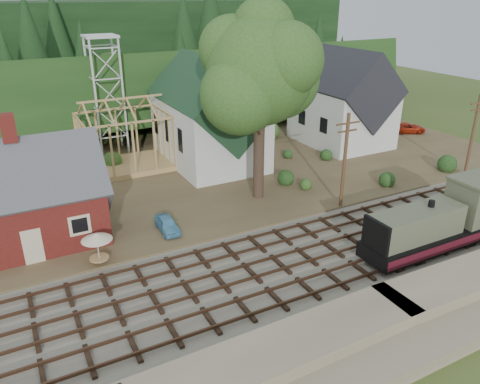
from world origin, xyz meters
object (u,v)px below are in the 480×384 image
patio_set (97,238)px  locomotive (442,222)px  car_red (408,128)px  car_blue (167,224)px

patio_set → locomotive: bearing=-21.8°
locomotive → car_red: locomotive is taller
car_blue → patio_set: patio_set is taller
locomotive → car_red: size_ratio=2.62×
car_red → patio_set: bearing=133.0°
locomotive → patio_set: locomotive is taller
patio_set → car_red: bearing=17.6°
car_blue → patio_set: (-5.37, -2.18, 1.31)m
locomotive → car_blue: 19.15m
car_red → patio_set: patio_set is taller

